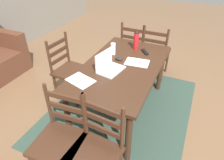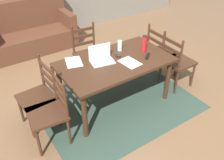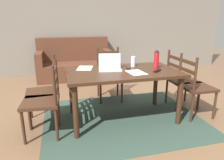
{
  "view_description": "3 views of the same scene",
  "coord_description": "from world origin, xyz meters",
  "views": [
    {
      "loc": [
        -2.02,
        -0.78,
        2.0
      ],
      "look_at": [
        -0.02,
        0.12,
        0.5
      ],
      "focal_mm": 32.17,
      "sensor_mm": 36.0,
      "label": 1
    },
    {
      "loc": [
        -1.68,
        -2.45,
        2.49
      ],
      "look_at": [
        -0.14,
        -0.12,
        0.54
      ],
      "focal_mm": 39.22,
      "sensor_mm": 36.0,
      "label": 2
    },
    {
      "loc": [
        -0.86,
        -2.69,
        1.44
      ],
      "look_at": [
        -0.15,
        0.05,
        0.6
      ],
      "focal_mm": 32.86,
      "sensor_mm": 36.0,
      "label": 3
    }
  ],
  "objects": [
    {
      "name": "paper_stack_right",
      "position": [
        -0.5,
        0.29,
        0.74
      ],
      "size": [
        0.28,
        0.34,
        0.0
      ],
      "primitive_type": "cube",
      "rotation": [
        0.0,
        0.0,
        -0.28
      ],
      "color": "white",
      "rests_on": "dining_table"
    },
    {
      "name": "chair_left_near",
      "position": [
        -1.08,
        -0.18,
        0.46
      ],
      "size": [
        0.47,
        0.47,
        0.95
      ],
      "color": "#3D2316",
      "rests_on": "ground"
    },
    {
      "name": "ground_plane",
      "position": [
        0.0,
        0.0,
        0.0
      ],
      "size": [
        14.0,
        14.0,
        0.0
      ],
      "primitive_type": "plane",
      "color": "brown"
    },
    {
      "name": "drinking_glass",
      "position": [
        0.24,
        0.23,
        0.82
      ],
      "size": [
        0.07,
        0.07,
        0.15
      ],
      "primitive_type": "cylinder",
      "color": "silver",
      "rests_on": "dining_table"
    },
    {
      "name": "couch",
      "position": [
        -0.49,
        2.48,
        0.36
      ],
      "size": [
        1.8,
        0.8,
        1.0
      ],
      "color": "#512D1E",
      "rests_on": "ground"
    },
    {
      "name": "computer_mouse",
      "position": [
        0.11,
        0.09,
        0.76
      ],
      "size": [
        0.07,
        0.1,
        0.03
      ],
      "primitive_type": "ellipsoid",
      "rotation": [
        0.0,
        0.0,
        0.07
      ],
      "color": "black",
      "rests_on": "dining_table"
    },
    {
      "name": "chair_left_far",
      "position": [
        -1.08,
        0.18,
        0.46
      ],
      "size": [
        0.47,
        0.47,
        0.95
      ],
      "color": "#3D2316",
      "rests_on": "ground"
    },
    {
      "name": "laptop",
      "position": [
        -0.16,
        0.11,
        0.8
      ],
      "size": [
        0.35,
        0.27,
        0.23
      ],
      "color": "silver",
      "rests_on": "dining_table"
    },
    {
      "name": "chair_far_head",
      "position": [
        0.0,
        0.82,
        0.46
      ],
      "size": [
        0.47,
        0.47,
        0.95
      ],
      "color": "#3D2316",
      "rests_on": "ground"
    },
    {
      "name": "dining_table",
      "position": [
        0.0,
        0.0,
        0.65
      ],
      "size": [
        1.59,
        0.9,
        0.74
      ],
      "color": "#382114",
      "rests_on": "ground"
    },
    {
      "name": "tv_remote",
      "position": [
        0.45,
        -0.16,
        0.75
      ],
      "size": [
        0.16,
        0.14,
        0.02
      ],
      "primitive_type": "cube",
      "rotation": [
        0.0,
        0.0,
        2.24
      ],
      "color": "black",
      "rests_on": "dining_table"
    },
    {
      "name": "chair_right_near",
      "position": [
        1.08,
        -0.18,
        0.46
      ],
      "size": [
        0.45,
        0.45,
        0.95
      ],
      "color": "#3D2316",
      "rests_on": "ground"
    },
    {
      "name": "paper_stack_left",
      "position": [
        0.14,
        -0.15,
        0.74
      ],
      "size": [
        0.24,
        0.32,
        0.0
      ],
      "primitive_type": "cube",
      "rotation": [
        0.0,
        0.0,
        0.1
      ],
      "color": "white",
      "rests_on": "dining_table"
    },
    {
      "name": "wall_back",
      "position": [
        0.0,
        2.96,
        1.35
      ],
      "size": [
        8.0,
        0.12,
        2.7
      ],
      "primitive_type": "cube",
      "color": "slate",
      "rests_on": "ground"
    },
    {
      "name": "water_bottle",
      "position": [
        0.51,
        -0.01,
        0.88
      ],
      "size": [
        0.07,
        0.07,
        0.27
      ],
      "color": "red",
      "rests_on": "dining_table"
    },
    {
      "name": "chair_right_far",
      "position": [
        1.08,
        0.18,
        0.46
      ],
      "size": [
        0.45,
        0.45,
        0.95
      ],
      "color": "#3D2316",
      "rests_on": "ground"
    },
    {
      "name": "area_rug",
      "position": [
        0.0,
        0.0,
        0.0
      ],
      "size": [
        2.3,
        1.86,
        0.01
      ],
      "primitive_type": "cube",
      "color": "#2D4238",
      "rests_on": "ground"
    }
  ]
}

